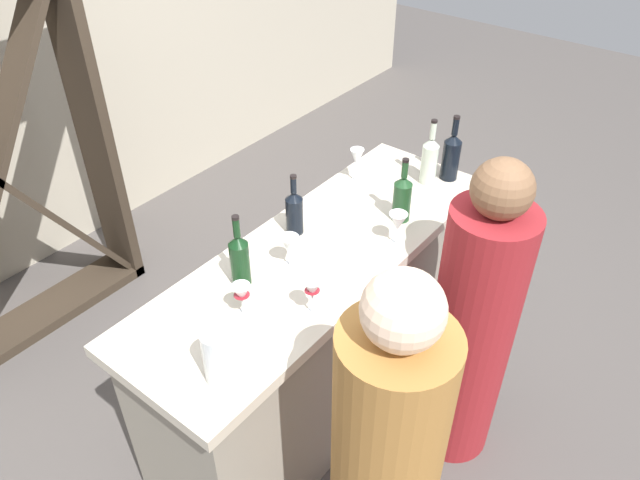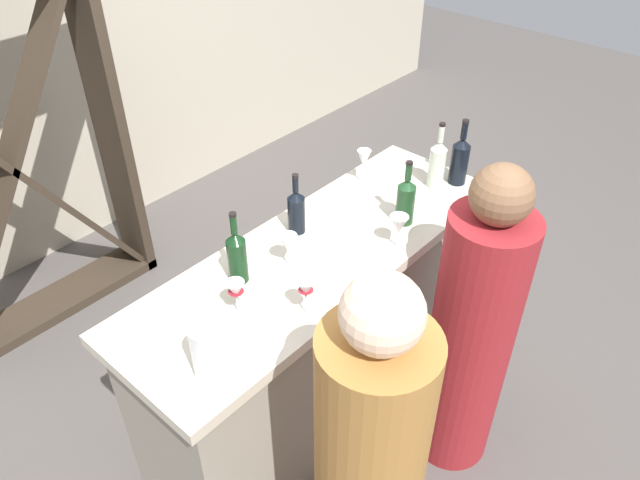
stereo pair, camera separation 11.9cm
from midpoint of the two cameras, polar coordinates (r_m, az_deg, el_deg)
ground_plane at (r=3.19m, az=-1.10°, el=-15.06°), size 12.00×12.00×0.00m
back_wall at (r=3.92m, az=-28.36°, el=16.43°), size 8.00×0.10×2.80m
bar_counter at (r=2.81m, az=-1.22°, el=-8.83°), size 1.83×0.61×0.99m
wine_bottle_leftmost_dark_green at (r=2.28m, az=-9.04°, el=-1.76°), size 0.07×0.07×0.31m
wine_bottle_second_left_near_black at (r=2.52m, az=-3.78°, el=2.69°), size 0.07×0.07×0.28m
wine_bottle_center_olive_green at (r=2.61m, az=6.43°, el=4.01°), size 0.08×0.08×0.30m
wine_bottle_second_right_clear_pale at (r=2.88m, az=9.08°, el=7.47°), size 0.08×0.08×0.32m
wine_bottle_rightmost_near_black at (r=2.93m, az=11.08°, el=7.79°), size 0.08×0.08×0.32m
wine_glass_near_left at (r=2.46m, az=5.94°, el=1.58°), size 0.08×0.08×0.15m
wine_glass_near_center at (r=2.13m, az=-2.34°, el=-4.82°), size 0.06×0.06×0.16m
wine_glass_near_right at (r=2.15m, az=-8.93°, el=-5.15°), size 0.07×0.07×0.14m
wine_glass_far_left at (r=2.34m, az=-4.32°, el=-0.60°), size 0.08×0.08×0.15m
wine_glass_far_center at (r=2.85m, az=2.28°, el=7.60°), size 0.07×0.07×0.17m
water_pitcher at (r=1.96m, az=-11.20°, el=-10.67°), size 0.10×0.10×0.20m
person_left_guest at (r=2.61m, az=12.78°, el=-8.31°), size 0.43×0.43×1.51m
person_center_guest at (r=2.10m, az=4.30°, el=-21.32°), size 0.36×0.36×1.59m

